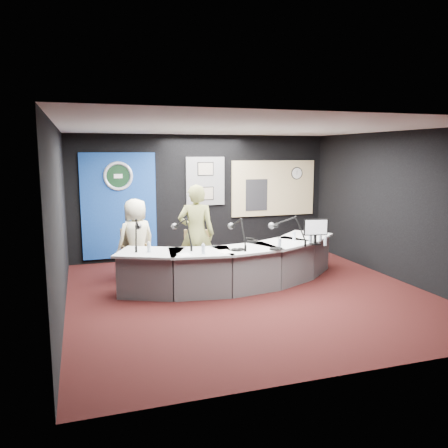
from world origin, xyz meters
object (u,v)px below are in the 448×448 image
object	(u,v)px
armchair_right	(196,258)
person_man	(136,239)
person_woman	(196,234)
broadcast_desk	(236,265)
armchair_left	(137,256)

from	to	relation	value
armchair_right	person_man	bearing A→B (deg)	169.01
person_woman	person_man	bearing A→B (deg)	-9.80
broadcast_desk	armchair_left	size ratio (longest dim) A/B	5.05
broadcast_desk	person_man	distance (m)	1.96
armchair_right	person_woman	xyz separation A→B (m)	(0.00, 0.00, 0.45)
broadcast_desk	armchair_left	bearing A→B (deg)	150.83
person_man	person_woman	distance (m)	1.18
person_man	armchair_right	bearing A→B (deg)	129.79
broadcast_desk	person_man	xyz separation A→B (m)	(-1.68, 0.94, 0.40)
armchair_left	armchair_right	bearing A→B (deg)	-37.02
broadcast_desk	person_woman	xyz separation A→B (m)	(-0.64, 0.39, 0.54)
armchair_right	person_woman	size ratio (longest dim) A/B	0.51
armchair_right	person_woman	bearing A→B (deg)	0.00
person_man	person_woman	size ratio (longest dim) A/B	0.85
armchair_right	broadcast_desk	bearing A→B (deg)	-13.85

